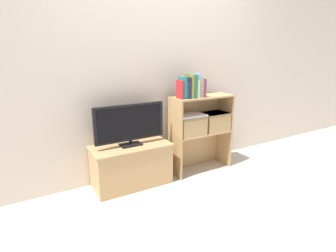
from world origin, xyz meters
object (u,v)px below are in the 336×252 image
Objects in this scene: book_olive at (189,86)px; laptop at (190,115)px; tv_stand at (132,165)px; book_skyblue at (198,85)px; storage_basket_right at (214,121)px; book_crimson at (180,90)px; book_mustard at (199,87)px; book_plum at (201,88)px; book_forest at (192,86)px; tv at (130,124)px; storage_basket_left at (190,124)px; book_charcoal at (187,88)px; book_navy at (185,90)px; book_ivory at (195,89)px; book_teal at (183,88)px.

laptop is (0.04, 0.03, -0.33)m from book_olive.
book_olive is (0.66, -0.09, 0.81)m from tv_stand.
storage_basket_right is (0.28, 0.03, -0.44)m from book_skyblue.
book_crimson is 0.25m from book_mustard.
book_forest is at bearing 180.00° from book_plum.
book_plum is (0.82, -0.09, 0.32)m from tv.
book_crimson is at bearing 180.00° from book_plum.
book_mustard is (0.25, 0.00, 0.01)m from book_crimson.
tv is 0.85m from book_skyblue.
book_mustard is at bearing 0.00° from book_forest.
tv is at bearing 175.00° from storage_basket_left.
book_plum is at bearing -0.00° from book_forest.
tv is at bearing 173.56° from book_skyblue.
book_mustard is at bearing -14.95° from storage_basket_left.
tv_stand is 2.42× the size of laptop.
storage_basket_right is (0.51, 0.03, -0.41)m from book_crimson.
book_crimson reaches higher than storage_basket_right.
book_charcoal is (0.63, -0.09, 0.79)m from tv_stand.
book_charcoal is at bearing -158.27° from laptop.
book_navy is at bearing -163.82° from storage_basket_left.
book_navy is 0.41m from storage_basket_left.
book_mustard is (0.19, 0.00, 0.02)m from book_navy.
tv is 3.69× the size of book_plum.
storage_basket_right is (0.35, 0.03, -0.44)m from book_forest.
book_forest is 0.09m from book_mustard.
book_ivory is (0.20, 0.00, -0.00)m from book_crimson.
storage_basket_left is at bearing 11.99° from book_teal.
laptop is (0.70, -0.06, 0.47)m from tv_stand.
book_skyblue is at bearing -0.00° from book_charcoal.
book_teal reaches higher than laptop.
book_crimson is 0.60× the size of storage_basket_left.
book_skyblue is at bearing -0.00° from book_forest.
book_crimson is at bearing -170.53° from storage_basket_left.
book_mustard reaches higher than book_crimson.
book_navy is 0.82× the size of book_mustard.
tv is 3.78× the size of book_crimson.
laptop is (-0.07, 0.03, -0.33)m from book_skyblue.
book_crimson is at bearing -9.27° from tv_stand.
book_ivory is at bearing -6.82° from tv_stand.
storage_basket_right is at bearing -3.42° from tv_stand.
book_skyblue is at bearing -0.00° from book_navy.
laptop is at bearing 36.44° from book_olive.
tv is (-0.00, -0.00, 0.46)m from tv_stand.
book_forest is at bearing -175.71° from storage_basket_right.
book_teal reaches higher than book_mustard.
storage_basket_right reaches higher than tv_stand.
book_teal is 1.24× the size of book_ivory.
book_mustard is at bearing -6.35° from tv_stand.
tv is 0.72m from book_charcoal.
tv is at bearing 172.53° from book_olive.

